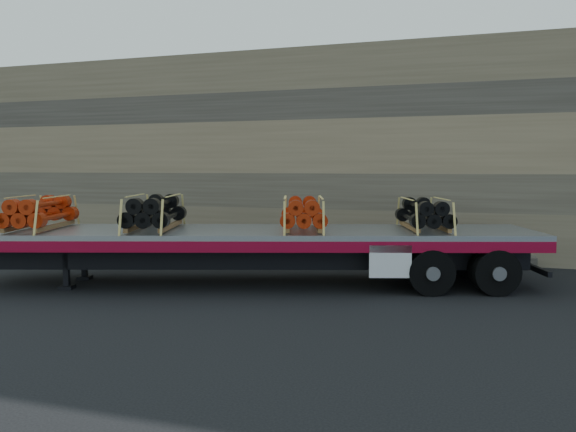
# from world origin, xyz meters

# --- Properties ---
(ground) EXTENTS (120.00, 120.00, 0.00)m
(ground) POSITION_xyz_m (0.00, 0.00, 0.00)
(ground) COLOR black
(ground) RESTS_ON ground
(rock_wall) EXTENTS (44.00, 3.00, 7.00)m
(rock_wall) POSITION_xyz_m (0.00, 6.50, 3.50)
(rock_wall) COLOR #7A6B54
(rock_wall) RESTS_ON ground
(trailer) EXTENTS (14.39, 6.87, 1.42)m
(trailer) POSITION_xyz_m (0.41, 0.11, 0.71)
(trailer) COLOR #9C9EA3
(trailer) RESTS_ON ground
(bundle_front) EXTENTS (1.78, 2.52, 0.81)m
(bundle_front) POSITION_xyz_m (-4.81, -1.54, 1.83)
(bundle_front) COLOR #A92409
(bundle_front) RESTS_ON trailer
(bundle_midfront) EXTENTS (1.84, 2.61, 0.84)m
(bundle_midfront) POSITION_xyz_m (-2.00, -0.65, 1.84)
(bundle_midfront) COLOR black
(bundle_midfront) RESTS_ON trailer
(bundle_midrear) EXTENTS (1.74, 2.47, 0.79)m
(bundle_midrear) POSITION_xyz_m (1.63, 0.49, 1.82)
(bundle_midrear) COLOR #A92409
(bundle_midrear) RESTS_ON trailer
(bundle_rear) EXTENTS (1.67, 2.37, 0.76)m
(bundle_rear) POSITION_xyz_m (4.57, 1.41, 1.80)
(bundle_rear) COLOR black
(bundle_rear) RESTS_ON trailer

